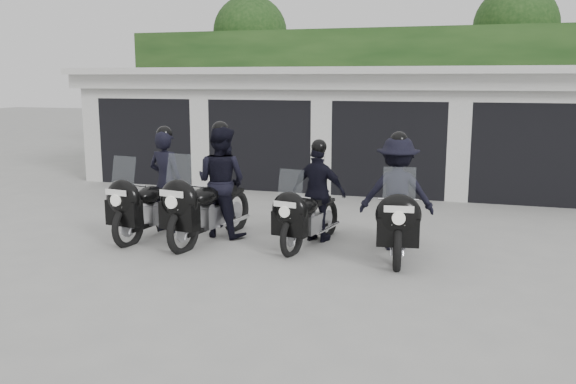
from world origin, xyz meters
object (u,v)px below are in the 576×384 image
(police_bike_b, at_px, (215,189))
(police_bike_c, at_px, (314,199))
(police_bike_d, at_px, (397,200))
(police_bike_a, at_px, (155,192))

(police_bike_b, relative_size, police_bike_c, 1.16)
(police_bike_b, height_order, police_bike_d, police_bike_b)
(police_bike_a, xyz_separation_m, police_bike_d, (4.13, 0.19, 0.06))
(police_bike_a, relative_size, police_bike_c, 1.10)
(police_bike_c, relative_size, police_bike_d, 0.91)
(police_bike_b, bearing_deg, police_bike_d, 11.75)
(police_bike_b, distance_m, police_bike_d, 3.06)
(police_bike_a, relative_size, police_bike_b, 0.95)
(police_bike_c, bearing_deg, police_bike_b, -162.10)
(police_bike_a, relative_size, police_bike_d, 1.00)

